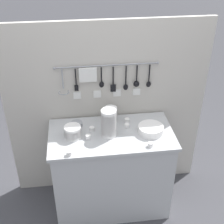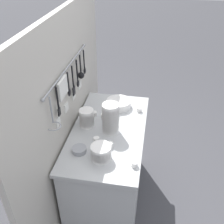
% 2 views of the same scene
% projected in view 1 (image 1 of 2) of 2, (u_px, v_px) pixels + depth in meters
% --- Properties ---
extents(ground_plane, '(20.00, 20.00, 0.00)m').
position_uv_depth(ground_plane, '(111.00, 201.00, 3.23)').
color(ground_plane, '#424247').
extents(counter, '(1.11, 0.59, 0.87)m').
position_uv_depth(counter, '(111.00, 170.00, 3.00)').
color(counter, '#B7BABC').
rests_on(counter, ground).
extents(back_wall, '(1.91, 0.11, 1.79)m').
position_uv_depth(back_wall, '(107.00, 111.00, 3.03)').
color(back_wall, '#BCB7AD').
rests_on(back_wall, ground).
extents(bowl_stack_back_corner, '(0.13, 0.13, 0.26)m').
position_uv_depth(bowl_stack_back_corner, '(109.00, 123.00, 2.67)').
color(bowl_stack_back_corner, white).
rests_on(bowl_stack_back_corner, counter).
extents(bowl_stack_short_front, '(0.14, 0.14, 0.11)m').
position_uv_depth(bowl_stack_short_front, '(73.00, 132.00, 2.69)').
color(bowl_stack_short_front, white).
rests_on(bowl_stack_short_front, counter).
extents(bowl_stack_wide_centre, '(0.12, 0.12, 0.15)m').
position_uv_depth(bowl_stack_wide_centre, '(111.00, 115.00, 2.88)').
color(bowl_stack_wide_centre, white).
rests_on(bowl_stack_wide_centre, counter).
extents(plate_stack, '(0.22, 0.22, 0.06)m').
position_uv_depth(plate_stack, '(151.00, 129.00, 2.76)').
color(plate_stack, white).
rests_on(plate_stack, counter).
extents(steel_mixing_bowl, '(0.11, 0.11, 0.04)m').
position_uv_depth(steel_mixing_bowl, '(77.00, 124.00, 2.86)').
color(steel_mixing_bowl, '#93969E').
rests_on(steel_mixing_bowl, counter).
extents(cup_back_right, '(0.04, 0.04, 0.04)m').
position_uv_depth(cup_back_right, '(127.00, 126.00, 2.83)').
color(cup_back_right, white).
rests_on(cup_back_right, counter).
extents(cup_beside_plates, '(0.04, 0.04, 0.04)m').
position_uv_depth(cup_beside_plates, '(151.00, 145.00, 2.60)').
color(cup_beside_plates, white).
rests_on(cup_beside_plates, counter).
extents(cup_edge_near, '(0.04, 0.04, 0.04)m').
position_uv_depth(cup_edge_near, '(88.00, 137.00, 2.69)').
color(cup_edge_near, white).
rests_on(cup_edge_near, counter).
extents(cup_back_left, '(0.04, 0.04, 0.04)m').
position_uv_depth(cup_back_left, '(92.00, 129.00, 2.79)').
color(cup_back_left, white).
rests_on(cup_back_left, counter).
extents(cup_by_caddy, '(0.04, 0.04, 0.04)m').
position_uv_depth(cup_by_caddy, '(69.00, 153.00, 2.50)').
color(cup_by_caddy, white).
rests_on(cup_by_caddy, counter).
extents(cup_front_right, '(0.04, 0.04, 0.04)m').
position_uv_depth(cup_front_right, '(127.00, 120.00, 2.90)').
color(cup_front_right, white).
rests_on(cup_front_right, counter).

